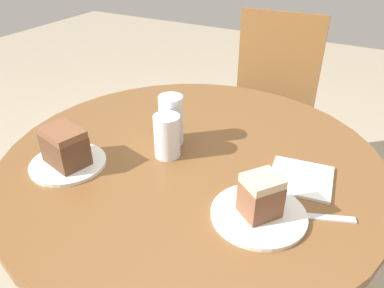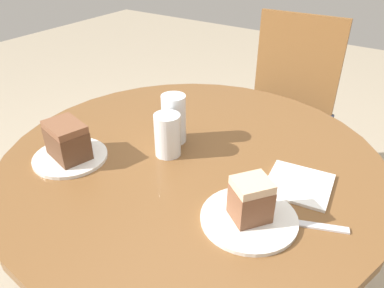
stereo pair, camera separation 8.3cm
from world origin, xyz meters
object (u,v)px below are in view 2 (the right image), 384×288
Objects in this scene: plate_far at (70,157)px; glass_water at (174,121)px; chair at (285,108)px; plate_near at (249,218)px; cake_slice_far at (67,140)px; glass_lemonade at (168,137)px; cake_slice_near at (251,199)px.

plate_far is 1.39× the size of glass_water.
plate_near is at bearing -77.08° from chair.
glass_water reaches higher than plate_near.
chair is 6.21× the size of glass_water.
glass_lemonade is at bearing 39.24° from cake_slice_far.
cake_slice_near is at bearing -20.66° from glass_lemonade.
plate_near and plate_far have the same top height.
glass_water is at bearing 151.28° from plate_near.
glass_lemonade is 0.08m from glass_water.
glass_water is (-0.03, 0.07, 0.01)m from glass_lemonade.
chair reaches higher than glass_lemonade.
chair is 6.77× the size of cake_slice_far.
cake_slice_near is (0.00, 0.00, 0.05)m from plate_near.
plate_far is at bearing -174.09° from cake_slice_near.
glass_lemonade is at bearing 159.34° from plate_near.
cake_slice_near is 0.72× the size of glass_water.
plate_far is at bearing -104.14° from chair.
glass_lemonade is at bearing -93.49° from chair.
chair is 4.19× the size of plate_near.
cake_slice_far is (-0.22, -1.15, 0.30)m from chair.
cake_slice_far is at bearing -140.76° from glass_lemonade.
chair is 7.40× the size of glass_lemonade.
chair is 4.46× the size of plate_far.
plate_near is 0.54m from plate_far.
chair is 0.95m from glass_water.
cake_slice_far is (0.00, 0.00, 0.06)m from plate_far.
chair is 8.58× the size of cake_slice_near.
cake_slice_near is (0.54, 0.06, 0.05)m from plate_far.
chair is 1.16m from plate_near.
cake_slice_near is at bearing -28.72° from glass_water.
glass_water is at bearing 52.97° from cake_slice_far.
glass_water is at bearing 112.53° from glass_lemonade.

